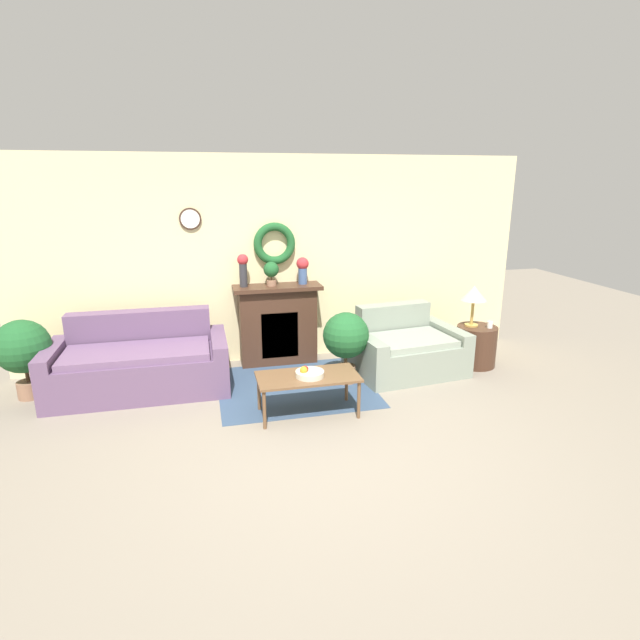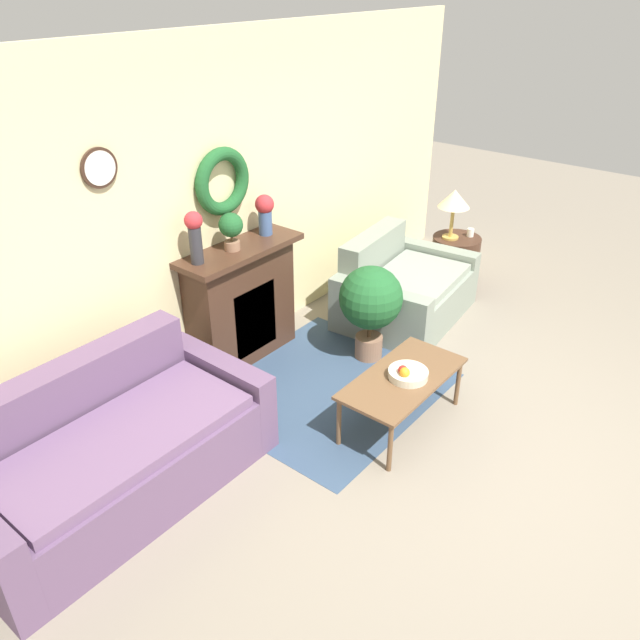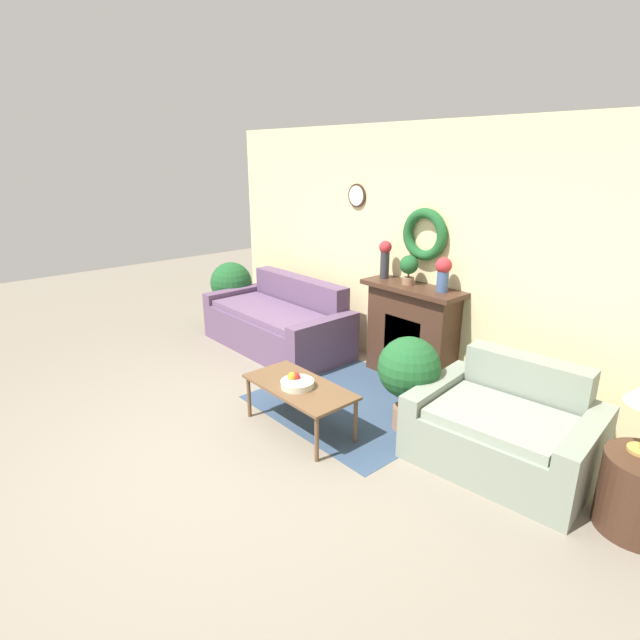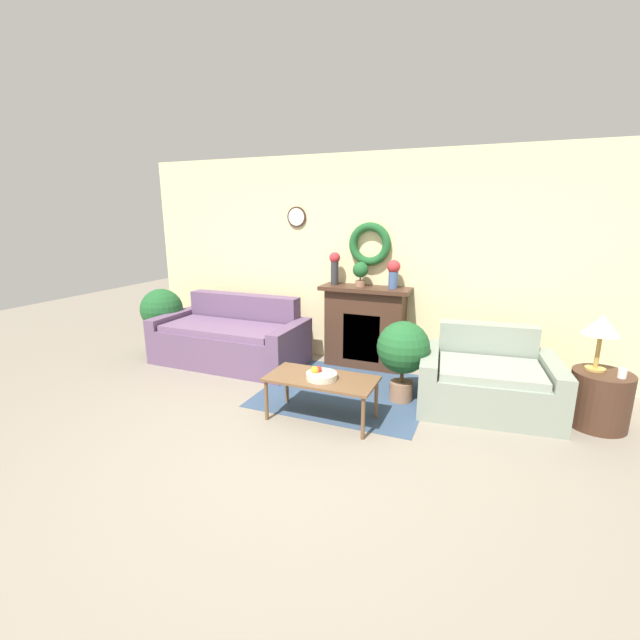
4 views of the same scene
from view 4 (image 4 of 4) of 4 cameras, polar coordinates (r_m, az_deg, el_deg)
The scene contains 16 objects.
ground_plane at distance 3.63m, azimuth -5.03°, elevation -18.71°, with size 16.00×16.00×0.00m, color gray.
floor_rug at distance 4.93m, azimuth 3.45°, elevation -9.41°, with size 1.80×1.62×0.01m.
wall_back at distance 5.60m, azimuth 7.46°, elevation 7.73°, with size 6.80×0.17×2.70m.
fireplace at distance 5.57m, azimuth 6.00°, elevation -0.86°, with size 1.14×0.41×1.06m.
couch_left at distance 5.89m, azimuth -11.74°, elevation -2.49°, with size 1.99×0.98×0.87m.
loveseat_right at distance 4.78m, azimuth 21.40°, elevation -7.48°, with size 1.45×1.14×0.81m.
coffee_table at distance 4.15m, azimuth 0.21°, elevation -8.20°, with size 1.05×0.52×0.43m.
fruit_bowl at distance 4.09m, azimuth 0.12°, elevation -7.36°, with size 0.30×0.30×0.12m.
side_table_by_loveseat at distance 4.85m, azimuth 33.23°, elevation -8.84°, with size 0.52×0.52×0.53m.
table_lamp at distance 4.69m, azimuth 33.47°, elevation -0.74°, with size 0.34×0.34×0.53m.
mug at distance 4.69m, azimuth 35.32°, elevation -5.82°, with size 0.07×0.07×0.09m.
vase_on_mantel_left at distance 5.57m, azimuth 1.97°, elevation 7.25°, with size 0.14×0.14×0.42m.
vase_on_mantel_right at distance 5.35m, azimuth 9.78°, elevation 6.34°, with size 0.16×0.16×0.35m.
potted_plant_on_mantel at distance 5.44m, azimuth 5.42°, elevation 6.44°, with size 0.20×0.20×0.31m.
potted_plant_floor_by_couch at distance 6.61m, azimuth -20.33°, elevation 1.10°, with size 0.60×0.60×0.91m.
potted_plant_floor_by_loveseat at distance 4.59m, azimuth 11.02°, elevation -4.00°, with size 0.55×0.55×0.87m.
Camera 4 is at (1.44, -2.70, 1.96)m, focal length 24.00 mm.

